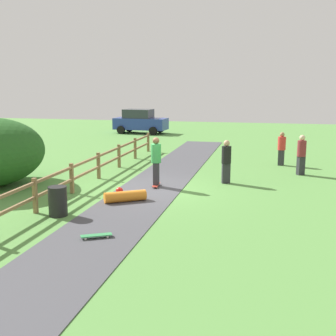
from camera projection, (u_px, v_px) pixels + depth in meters
The scene contains 11 objects.
ground_plane at pixel (151, 189), 16.61m from camera, with size 60.00×60.00×0.00m, color #568E42.
asphalt_path at pixel (151, 189), 16.61m from camera, with size 2.40×28.00×0.02m, color #47474C.
wooden_fence at pixel (86, 169), 17.06m from camera, with size 0.12×18.12×1.10m.
trash_bin at pixel (58, 201), 13.15m from camera, with size 0.56×0.56×0.90m, color black.
skater_riding at pixel (156, 159), 16.69m from camera, with size 0.41×0.81×1.91m.
skater_fallen at pixel (125, 196), 14.77m from camera, with size 1.38×1.36×0.36m.
skateboard_loose at pixel (96, 235), 11.25m from camera, with size 0.80×0.56×0.08m.
bystander_maroon at pixel (301, 153), 19.00m from camera, with size 0.53×0.53×1.75m.
bystander_black at pixel (226, 160), 17.39m from camera, with size 0.48×0.48×1.73m.
bystander_red at pixel (282, 147), 21.26m from camera, with size 0.50×0.50×1.62m.
parked_car_blue at pixel (140, 121), 35.12m from camera, with size 4.31×2.23×1.92m.
Camera 1 is at (4.30, -15.60, 3.91)m, focal length 46.91 mm.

